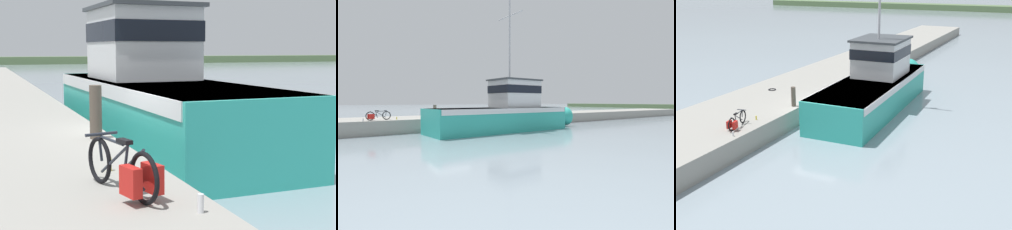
# 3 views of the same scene
# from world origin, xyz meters

# --- Properties ---
(ground_plane) EXTENTS (320.00, 320.00, 0.00)m
(ground_plane) POSITION_xyz_m (0.00, 0.00, 0.00)
(ground_plane) COLOR #84939E
(far_shoreline) EXTENTS (180.00, 5.00, 1.31)m
(far_shoreline) POSITION_xyz_m (30.00, 83.16, 0.65)
(far_shoreline) COLOR #567047
(far_shoreline) RESTS_ON ground_plane
(fishing_boat_main) EXTENTS (3.69, 13.24, 10.51)m
(fishing_boat_main) POSITION_xyz_m (1.33, 4.31, 1.46)
(fishing_boat_main) COLOR teal
(fishing_boat_main) RESTS_ON ground_plane
(bicycle_touring) EXTENTS (0.68, 1.67, 0.67)m
(bicycle_touring) POSITION_xyz_m (-1.86, -4.49, 1.30)
(bicycle_touring) COLOR black
(bicycle_touring) RESTS_ON dock_pier
(mooring_post) EXTENTS (0.24, 0.24, 1.03)m
(mooring_post) POSITION_xyz_m (-1.36, -0.51, 1.51)
(mooring_post) COLOR #51473D
(mooring_post) RESTS_ON dock_pier
(water_bottle_by_bike) EXTENTS (0.06, 0.06, 0.19)m
(water_bottle_by_bike) POSITION_xyz_m (-1.75, -3.17, 1.09)
(water_bottle_by_bike) COLOR yellow
(water_bottle_by_bike) RESTS_ON dock_pier
(water_bottle_on_curb) EXTENTS (0.07, 0.07, 0.20)m
(water_bottle_on_curb) POSITION_xyz_m (-1.30, -5.34, 1.10)
(water_bottle_on_curb) COLOR silver
(water_bottle_on_curb) RESTS_ON dock_pier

